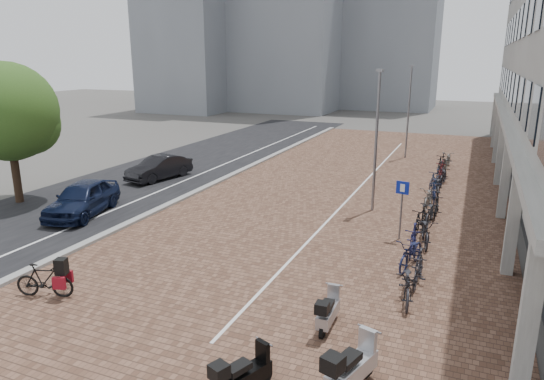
{
  "coord_description": "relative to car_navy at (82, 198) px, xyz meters",
  "views": [
    {
      "loc": [
        7.46,
        -11.85,
        6.57
      ],
      "look_at": [
        0.0,
        6.0,
        1.3
      ],
      "focal_mm": 32.31,
      "sensor_mm": 36.0,
      "label": 1
    }
  ],
  "objects": [
    {
      "name": "plaza_brick",
      "position": [
        9.77,
        8.46,
        -0.72
      ],
      "size": [
        14.5,
        42.0,
        0.04
      ],
      "primitive_type": "cube",
      "color": "brown",
      "rests_on": "ground"
    },
    {
      "name": "parking_line",
      "position": [
        9.97,
        8.46,
        -0.7
      ],
      "size": [
        0.1,
        30.0,
        0.0
      ],
      "primitive_type": "cube",
      "color": "white",
      "rests_on": "plaza_brick"
    },
    {
      "name": "lane_line",
      "position": [
        0.77,
        8.46,
        -0.71
      ],
      "size": [
        0.12,
        44.0,
        0.0
      ],
      "primitive_type": "cube",
      "color": "white",
      "rests_on": "street_asphalt"
    },
    {
      "name": "scooter_front",
      "position": [
        13.42,
        -6.93,
        -0.13
      ],
      "size": [
        1.05,
        1.82,
        1.2
      ],
      "primitive_type": null,
      "rotation": [
        0.0,
        0.0,
        -0.31
      ],
      "color": "#B4B5BA",
      "rests_on": "ground"
    },
    {
      "name": "hero_bike",
      "position": [
        4.47,
        -6.25,
        -0.21
      ],
      "size": [
        1.74,
        0.96,
        1.18
      ],
      "rotation": [
        0.0,
        0.0,
        1.88
      ],
      "color": "black",
      "rests_on": "ground"
    },
    {
      "name": "parking_sign",
      "position": [
        13.01,
        2.17,
        0.75
      ],
      "size": [
        0.47,
        0.13,
        2.25
      ],
      "rotation": [
        0.0,
        0.0,
        -0.18
      ],
      "color": "slate",
      "rests_on": "ground"
    },
    {
      "name": "street_tree",
      "position": [
        -4.04,
        0.43,
        3.35
      ],
      "size": [
        4.42,
        4.42,
        6.43
      ],
      "color": "#382619",
      "rests_on": "ground"
    },
    {
      "name": "scooter_back",
      "position": [
        12.3,
        -4.77,
        -0.23
      ],
      "size": [
        0.48,
        1.46,
        1.0
      ],
      "primitive_type": null,
      "rotation": [
        0.0,
        0.0,
        0.02
      ],
      "color": "#A5A5AA",
      "rests_on": "ground"
    },
    {
      "name": "scooter_mid",
      "position": [
        11.49,
        -7.9,
        -0.21
      ],
      "size": [
        1.01,
        1.58,
        1.04
      ],
      "primitive_type": null,
      "rotation": [
        0.0,
        0.0,
        -0.38
      ],
      "color": "black",
      "rests_on": "ground"
    },
    {
      "name": "bike_row",
      "position": [
        13.8,
        6.66,
        -0.21
      ],
      "size": [
        1.31,
        20.43,
        1.05
      ],
      "color": "black",
      "rests_on": "ground"
    },
    {
      "name": "lamp_far",
      "position": [
        11.04,
        17.9,
        2.27
      ],
      "size": [
        0.12,
        0.12,
        6.01
      ],
      "primitive_type": "cylinder",
      "color": "slate",
      "rests_on": "ground"
    },
    {
      "name": "car_dark",
      "position": [
        -0.72,
        6.58,
        -0.08
      ],
      "size": [
        2.16,
        4.14,
        1.3
      ],
      "primitive_type": "imported",
      "rotation": [
        0.0,
        0.0,
        -0.21
      ],
      "color": "black",
      "rests_on": "ground"
    },
    {
      "name": "street_asphalt",
      "position": [
        -1.23,
        8.46,
        -0.73
      ],
      "size": [
        8.0,
        50.0,
        0.03
      ],
      "primitive_type": "cube",
      "color": "black",
      "rests_on": "ground"
    },
    {
      "name": "ground",
      "position": [
        7.77,
        -3.54,
        -0.73
      ],
      "size": [
        140.0,
        140.0,
        0.0
      ],
      "primitive_type": "plane",
      "color": "#474442",
      "rests_on": "ground"
    },
    {
      "name": "curb",
      "position": [
        2.67,
        8.46,
        -0.66
      ],
      "size": [
        0.35,
        42.0,
        0.14
      ],
      "primitive_type": "cube",
      "color": "gray",
      "rests_on": "ground"
    },
    {
      "name": "lamp_near",
      "position": [
        11.37,
        5.36,
        2.29
      ],
      "size": [
        0.12,
        0.12,
        6.04
      ],
      "primitive_type": "cylinder",
      "color": "gray",
      "rests_on": "ground"
    },
    {
      "name": "car_navy",
      "position": [
        0.0,
        0.0,
        0.0
      ],
      "size": [
        2.73,
        4.59,
        1.46
      ],
      "primitive_type": "imported",
      "rotation": [
        0.0,
        0.0,
        0.25
      ],
      "color": "black",
      "rests_on": "ground"
    }
  ]
}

